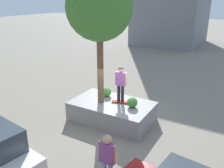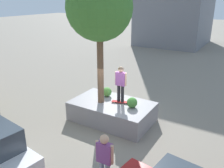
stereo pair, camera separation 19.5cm
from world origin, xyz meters
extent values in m
plane|color=gray|center=(0.00, 0.00, 0.00)|extent=(120.00, 120.00, 0.00)
cube|color=gray|center=(0.42, -0.08, 0.45)|extent=(3.66, 2.21, 0.90)
cylinder|color=brown|center=(0.90, 0.11, 2.59)|extent=(0.28, 0.28, 3.38)
sphere|color=#3D7A33|center=(0.90, 0.11, 5.03)|extent=(2.73, 2.73, 2.73)
sphere|color=#4C8C3D|center=(1.01, -0.59, 1.12)|extent=(0.45, 0.45, 0.45)
sphere|color=#3D7A33|center=(-0.59, -0.10, 1.12)|extent=(0.46, 0.46, 0.46)
cube|color=#A51E1E|center=(0.07, -0.25, 0.96)|extent=(0.83, 0.44, 0.02)
sphere|color=beige|center=(0.29, -0.09, 0.92)|extent=(0.06, 0.06, 0.06)
sphere|color=beige|center=(0.34, -0.25, 0.92)|extent=(0.06, 0.06, 0.06)
sphere|color=beige|center=(-0.20, -0.24, 0.92)|extent=(0.06, 0.06, 0.06)
sphere|color=beige|center=(-0.15, -0.40, 0.92)|extent=(0.06, 0.06, 0.06)
cylinder|color=black|center=(-0.03, -0.25, 1.36)|extent=(0.14, 0.14, 0.78)
cylinder|color=black|center=(0.16, -0.24, 1.36)|extent=(0.14, 0.14, 0.78)
cube|color=#8C4C99|center=(0.07, -0.25, 2.05)|extent=(0.45, 0.21, 0.61)
cylinder|color=#D8AD8C|center=(-0.16, -0.26, 2.07)|extent=(0.09, 0.09, 0.58)
cylinder|color=#D8AD8C|center=(0.30, -0.24, 2.07)|extent=(0.09, 0.09, 0.58)
sphere|color=#D8AD8C|center=(0.07, -0.25, 2.49)|extent=(0.25, 0.25, 0.25)
cube|color=#8C4C99|center=(-1.53, 3.54, 1.16)|extent=(0.48, 0.22, 0.65)
cylinder|color=#D8AD8C|center=(-1.78, 3.53, 1.18)|extent=(0.10, 0.10, 0.62)
cylinder|color=#D8AD8C|center=(-1.28, 3.55, 1.18)|extent=(0.10, 0.10, 0.62)
sphere|color=#D8AD8C|center=(-1.53, 3.54, 1.62)|extent=(0.27, 0.27, 0.27)
camera|label=1|loc=(-4.59, 8.53, 5.42)|focal=38.39mm
camera|label=2|loc=(-4.76, 8.43, 5.42)|focal=38.39mm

